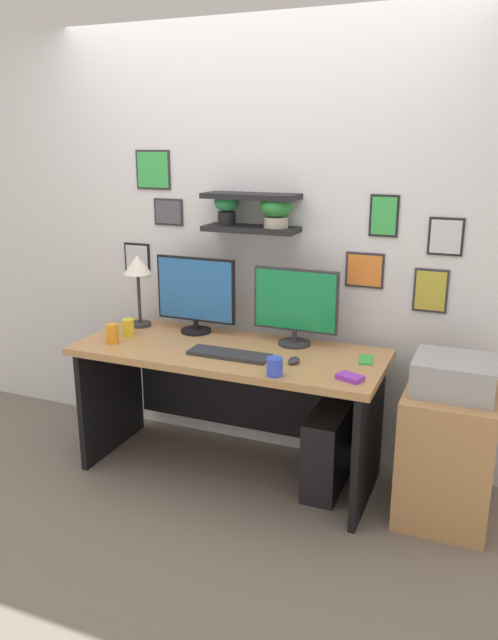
{
  "coord_description": "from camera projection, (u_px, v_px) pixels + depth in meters",
  "views": [
    {
      "loc": [
        1.33,
        -2.9,
        1.84
      ],
      "look_at": [
        0.1,
        0.05,
        0.91
      ],
      "focal_mm": 34.7,
      "sensor_mm": 36.0,
      "label": 1
    }
  ],
  "objects": [
    {
      "name": "monitor_right",
      "position": [
        295.0,
        305.0,
        3.38
      ],
      "size": [
        0.48,
        0.18,
        0.43
      ],
      "color": "#2D2D33",
      "rests_on": "desk"
    },
    {
      "name": "desk_lamp",
      "position": [
        138.0,
        271.0,
        3.7
      ],
      "size": [
        0.17,
        0.17,
        0.44
      ],
      "color": "#2D2D33",
      "rests_on": "desk"
    },
    {
      "name": "ground_plane",
      "position": [
        230.0,
        472.0,
        3.57
      ],
      "size": [
        8.0,
        8.0,
        0.0
      ],
      "primitive_type": "plane",
      "color": "#70665B"
    },
    {
      "name": "monitor_left",
      "position": [
        196.0,
        294.0,
        3.61
      ],
      "size": [
        0.49,
        0.18,
        0.45
      ],
      "color": "black",
      "rests_on": "desk"
    },
    {
      "name": "printer",
      "position": [
        454.0,
        375.0,
        2.96
      ],
      "size": [
        0.38,
        0.34,
        0.17
      ],
      "primitive_type": "cube",
      "color": "#9E9EA3",
      "rests_on": "drawer_cabinet"
    },
    {
      "name": "coffee_mug",
      "position": [
        275.0,
        367.0,
        2.97
      ],
      "size": [
        0.08,
        0.08,
        0.09
      ],
      "primitive_type": "cylinder",
      "color": "blue",
      "rests_on": "desk"
    },
    {
      "name": "computer_tower_right",
      "position": [
        327.0,
        452.0,
        3.34
      ],
      "size": [
        0.18,
        0.4,
        0.45
      ],
      "primitive_type": "cube",
      "color": "black",
      "rests_on": "ground"
    },
    {
      "name": "cell_phone",
      "position": [
        366.0,
        360.0,
        3.18
      ],
      "size": [
        0.09,
        0.15,
        0.01
      ],
      "primitive_type": "cube",
      "rotation": [
        0.0,
        0.0,
        0.19
      ],
      "color": "green",
      "rests_on": "desk"
    },
    {
      "name": "desk",
      "position": [
        233.0,
        381.0,
        3.47
      ],
      "size": [
        1.69,
        0.68,
        0.75
      ],
      "color": "tan",
      "rests_on": "ground"
    },
    {
      "name": "back_wall_assembly",
      "position": [
        259.0,
        228.0,
        3.59
      ],
      "size": [
        4.4,
        0.24,
        2.7
      ],
      "color": "silver",
      "rests_on": "ground"
    },
    {
      "name": "computer_mouse",
      "position": [
        294.0,
        360.0,
        3.15
      ],
      "size": [
        0.06,
        0.09,
        0.03
      ],
      "primitive_type": "ellipsoid",
      "color": "#2D2D33",
      "rests_on": "desk"
    },
    {
      "name": "drawer_cabinet",
      "position": [
        446.0,
        454.0,
        3.08
      ],
      "size": [
        0.44,
        0.5,
        0.67
      ],
      "primitive_type": "cube",
      "color": "tan",
      "rests_on": "ground"
    },
    {
      "name": "scissors_tray",
      "position": [
        350.0,
        377.0,
        2.93
      ],
      "size": [
        0.14,
        0.12,
        0.02
      ],
      "primitive_type": "cube",
      "rotation": [
        0.0,
        0.0,
        -0.36
      ],
      "color": "purple",
      "rests_on": "desk"
    },
    {
      "name": "keyboard",
      "position": [
        229.0,
        354.0,
        3.25
      ],
      "size": [
        0.44,
        0.14,
        0.02
      ],
      "primitive_type": "cube",
      "color": "#2D2D33",
      "rests_on": "desk"
    },
    {
      "name": "pen_cup",
      "position": [
        128.0,
        328.0,
        3.58
      ],
      "size": [
        0.07,
        0.07,
        0.1
      ],
      "primitive_type": "cylinder",
      "color": "yellow",
      "rests_on": "desk"
    },
    {
      "name": "water_cup",
      "position": [
        112.0,
        334.0,
        3.45
      ],
      "size": [
        0.07,
        0.07,
        0.11
      ],
      "primitive_type": "cylinder",
      "color": "orange",
      "rests_on": "desk"
    }
  ]
}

